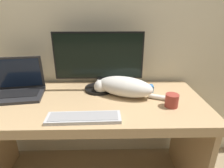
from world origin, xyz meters
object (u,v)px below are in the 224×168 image
(external_keyboard, at_px, (83,118))
(monitor, at_px, (99,61))
(laptop, at_px, (18,88))
(coffee_mug, at_px, (172,100))
(cat, at_px, (123,86))

(external_keyboard, bearing_deg, monitor, 78.51)
(laptop, distance_m, coffee_mug, 1.04)
(monitor, distance_m, laptop, 0.60)
(laptop, relative_size, cat, 0.65)
(external_keyboard, distance_m, cat, 0.39)
(laptop, bearing_deg, monitor, 0.20)
(laptop, xyz_separation_m, external_keyboard, (0.49, -0.33, -0.04))
(monitor, bearing_deg, laptop, -171.79)
(external_keyboard, bearing_deg, cat, 49.88)
(monitor, xyz_separation_m, laptop, (-0.57, -0.08, -0.17))
(cat, distance_m, coffee_mug, 0.33)
(external_keyboard, bearing_deg, laptop, 145.00)
(external_keyboard, height_order, cat, cat)
(monitor, height_order, coffee_mug, monitor)
(monitor, distance_m, external_keyboard, 0.47)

